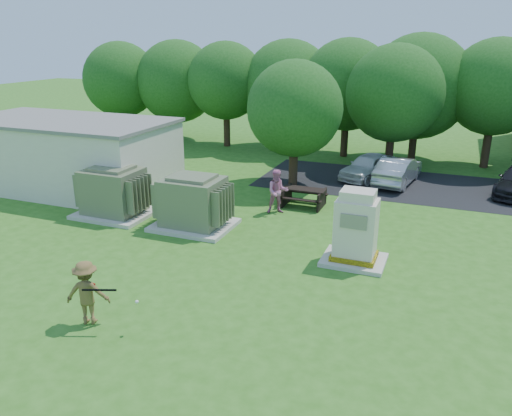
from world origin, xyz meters
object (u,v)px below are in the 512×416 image
at_px(generator_cabinet, 356,231).
at_px(batter, 87,293).
at_px(person_at_picnic, 278,192).
at_px(car_white, 368,166).
at_px(car_silver_a, 398,170).
at_px(transformer_right, 193,203).
at_px(picnic_table, 304,195).
at_px(transformer_left, 114,193).

xyz_separation_m(generator_cabinet, batter, (-5.66, -6.19, -0.22)).
height_order(person_at_picnic, car_white, person_at_picnic).
bearing_deg(person_at_picnic, car_silver_a, 30.35).
xyz_separation_m(transformer_right, generator_cabinet, (6.42, -0.88, 0.11)).
distance_m(generator_cabinet, picnic_table, 5.89).
xyz_separation_m(transformer_left, transformer_right, (3.70, 0.00, 0.00)).
relative_size(generator_cabinet, batter, 1.44).
distance_m(person_at_picnic, car_silver_a, 7.61).
bearing_deg(car_silver_a, picnic_table, 64.90).
bearing_deg(batter, picnic_table, -123.99).
relative_size(transformer_right, car_white, 0.77).
distance_m(transformer_left, generator_cabinet, 10.16).
bearing_deg(batter, transformer_right, -105.21).
xyz_separation_m(generator_cabinet, car_white, (-1.34, 10.41, -0.42)).
xyz_separation_m(transformer_right, person_at_picnic, (2.47, 2.77, -0.04)).
bearing_deg(picnic_table, transformer_right, -128.79).
distance_m(person_at_picnic, car_white, 7.26).
distance_m(transformer_right, picnic_table, 5.20).
bearing_deg(transformer_left, batter, -57.70).
bearing_deg(generator_cabinet, batter, -132.44).
height_order(picnic_table, car_silver_a, car_silver_a).
bearing_deg(transformer_left, picnic_table, 30.18).
bearing_deg(transformer_left, person_at_picnic, 24.14).
distance_m(batter, car_silver_a, 17.23).
xyz_separation_m(batter, person_at_picnic, (1.70, 9.83, 0.07)).
bearing_deg(person_at_picnic, transformer_right, -158.39).
relative_size(generator_cabinet, car_white, 0.64).
distance_m(batter, person_at_picnic, 9.98).
distance_m(generator_cabinet, car_silver_a, 10.03).
height_order(car_white, car_silver_a, car_silver_a).
relative_size(transformer_left, car_white, 0.77).
bearing_deg(transformer_left, transformer_right, 0.00).
bearing_deg(batter, car_silver_a, -131.25).
bearing_deg(car_silver_a, batter, 78.50).
bearing_deg(batter, car_white, -125.99).
bearing_deg(car_white, picnic_table, -87.75).
distance_m(picnic_table, batter, 11.39).
height_order(picnic_table, car_white, car_white).
bearing_deg(transformer_right, transformer_left, 180.00).
distance_m(transformer_left, batter, 8.36).
xyz_separation_m(batter, car_silver_a, (5.85, 16.21, -0.17)).
distance_m(transformer_right, generator_cabinet, 6.48).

